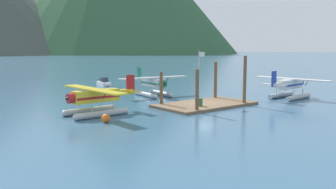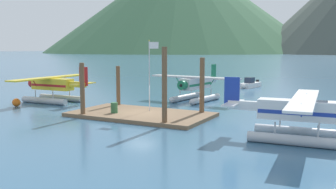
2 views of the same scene
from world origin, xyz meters
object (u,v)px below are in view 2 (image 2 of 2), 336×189
object	(u,v)px
seaplane_yellow_port_fwd	(52,87)
seaplane_white_stbd_aft	(299,116)
mooring_buoy	(16,102)
seaplane_silver_bow_centre	(196,87)
boat_white_open_north	(250,84)
fuel_drum	(114,108)
flagpole	(151,67)

from	to	relation	value
seaplane_yellow_port_fwd	seaplane_white_stbd_aft	xyz separation A→B (m)	(25.78, -5.45, 0.00)
mooring_buoy	seaplane_silver_bow_centre	distance (m)	18.38
boat_white_open_north	seaplane_yellow_port_fwd	bearing A→B (deg)	-120.30
mooring_buoy	seaplane_silver_bow_centre	bearing A→B (deg)	40.00
seaplane_silver_bow_centre	fuel_drum	bearing A→B (deg)	-100.93
fuel_drum	boat_white_open_north	bearing A→B (deg)	82.70
seaplane_white_stbd_aft	seaplane_yellow_port_fwd	bearing A→B (deg)	168.06
seaplane_yellow_port_fwd	seaplane_silver_bow_centre	size ratio (longest dim) A/B	0.99
seaplane_silver_bow_centre	seaplane_white_stbd_aft	bearing A→B (deg)	-46.44
seaplane_white_stbd_aft	seaplane_silver_bow_centre	distance (m)	18.51
fuel_drum	mooring_buoy	xyz separation A→B (m)	(-11.78, -0.02, -0.34)
fuel_drum	seaplane_silver_bow_centre	size ratio (longest dim) A/B	0.08
fuel_drum	seaplane_yellow_port_fwd	bearing A→B (deg)	160.51
fuel_drum	seaplane_silver_bow_centre	distance (m)	12.02
seaplane_yellow_port_fwd	boat_white_open_north	bearing A→B (deg)	59.70
fuel_drum	seaplane_yellow_port_fwd	distance (m)	11.44
flagpole	mooring_buoy	bearing A→B (deg)	-170.30
flagpole	seaplane_white_stbd_aft	size ratio (longest dim) A/B	0.58
flagpole	seaplane_white_stbd_aft	bearing A→B (deg)	-17.30
seaplane_yellow_port_fwd	seaplane_white_stbd_aft	bearing A→B (deg)	-11.94
boat_white_open_north	seaplane_silver_bow_centre	bearing A→B (deg)	-94.70
fuel_drum	mooring_buoy	bearing A→B (deg)	-179.89
fuel_drum	boat_white_open_north	xyz separation A→B (m)	(3.65, 28.44, -0.25)
flagpole	fuel_drum	world-z (taller)	flagpole
boat_white_open_north	mooring_buoy	bearing A→B (deg)	-118.45
seaplane_yellow_port_fwd	fuel_drum	bearing A→B (deg)	-19.49
seaplane_white_stbd_aft	seaplane_silver_bow_centre	size ratio (longest dim) A/B	1.00
seaplane_yellow_port_fwd	mooring_buoy	bearing A→B (deg)	-105.03
mooring_buoy	seaplane_white_stbd_aft	distance (m)	26.89
seaplane_silver_bow_centre	boat_white_open_north	world-z (taller)	seaplane_silver_bow_centre
fuel_drum	boat_white_open_north	world-z (taller)	boat_white_open_north
flagpole	seaplane_silver_bow_centre	world-z (taller)	flagpole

